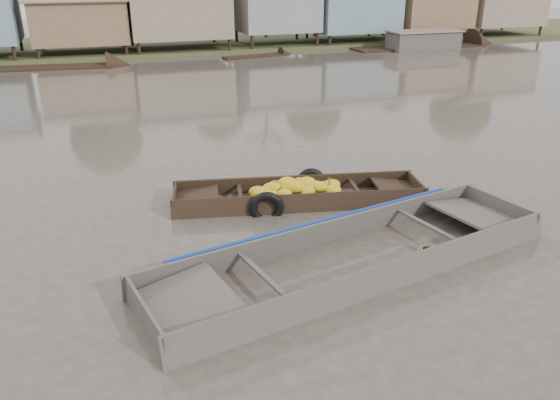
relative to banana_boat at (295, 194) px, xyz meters
name	(u,v)px	position (x,y,z in m)	size (l,w,h in m)	color
ground	(295,250)	(-0.89, -2.39, -0.20)	(120.00, 120.00, 0.00)	#463E36
riverbank	(179,2)	(2.14, 29.48, 2.88)	(120.00, 12.47, 10.22)	#384723
banana_boat	(295,194)	(0.00, 0.00, 0.00)	(6.40, 2.72, 0.88)	black
viewer_boat	(353,261)	(0.00, -3.33, -0.11)	(8.82, 3.88, 0.69)	#49433E
distant_boats	(358,52)	(12.62, 21.85, 0.00)	(46.48, 15.85, 1.38)	black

